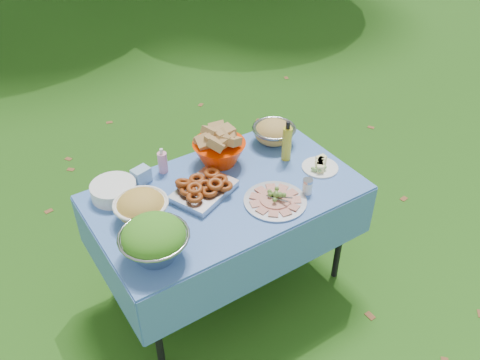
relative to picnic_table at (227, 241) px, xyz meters
name	(u,v)px	position (x,y,z in m)	size (l,w,h in m)	color
ground	(228,283)	(0.00, 0.00, -0.38)	(80.00, 80.00, 0.00)	#183A0A
picnic_table	(227,241)	(0.00, 0.00, 0.00)	(1.46, 0.86, 0.76)	#84B5FF
salad_bowl	(154,240)	(-0.54, -0.24, 0.49)	(0.33, 0.33, 0.22)	#969A9E
pasta_bowl_white	(141,206)	(-0.48, 0.05, 0.46)	(0.28, 0.28, 0.15)	white
plate_stack	(114,190)	(-0.53, 0.30, 0.42)	(0.25, 0.25, 0.08)	white
wipes_box	(141,175)	(-0.35, 0.33, 0.42)	(0.10, 0.07, 0.09)	#91BCE3
sanitizer_bottle	(162,160)	(-0.20, 0.35, 0.46)	(0.05, 0.05, 0.16)	pink
bread_bowl	(219,147)	(0.12, 0.25, 0.48)	(0.31, 0.31, 0.21)	#F53300
pasta_bowl_steel	(274,132)	(0.52, 0.26, 0.45)	(0.27, 0.27, 0.14)	#969A9E
fried_tray	(204,188)	(-0.11, 0.04, 0.42)	(0.34, 0.24, 0.08)	silver
charcuterie_platter	(275,196)	(0.17, -0.22, 0.42)	(0.34, 0.34, 0.08)	#ADAEB4
oil_bottle	(287,141)	(0.47, 0.07, 0.51)	(0.06, 0.06, 0.26)	gold
cheese_plate	(320,164)	(0.58, -0.12, 0.41)	(0.21, 0.21, 0.06)	white
shaker	(308,186)	(0.37, -0.26, 0.43)	(0.06, 0.06, 0.09)	white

